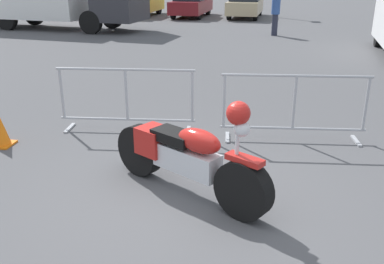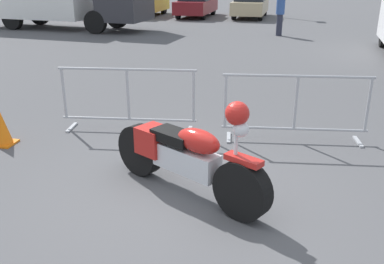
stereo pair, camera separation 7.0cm
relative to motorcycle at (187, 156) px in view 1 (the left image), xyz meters
name	(u,v)px [view 1 (the left image)]	position (x,y,z in m)	size (l,w,h in m)	color
ground_plane	(179,201)	(-0.06, -0.20, -0.50)	(120.00, 120.00, 0.00)	#4C4C4F
motorcycle	(187,156)	(0.00, 0.00, 0.00)	(2.07, 1.39, 1.31)	black
crowd_barrier_near	(127,99)	(-1.35, 1.98, 0.05)	(2.27, 0.62, 1.07)	#9EA0A5
crowd_barrier_far	(294,107)	(1.36, 1.98, 0.05)	(2.27, 0.62, 1.07)	#9EA0A5
parked_car_green	(43,1)	(-12.39, 20.52, 0.23)	(2.00, 4.34, 1.44)	#236B38
parked_car_red	(87,3)	(-9.35, 19.95, 0.22)	(1.98, 4.30, 1.43)	#B21E19
parked_car_yellow	(139,3)	(-6.31, 20.28, 0.23)	(2.01, 4.36, 1.44)	yellow
parked_car_maroon	(191,4)	(-3.27, 20.29, 0.21)	(1.96, 4.26, 1.41)	maroon
parked_car_tan	(245,4)	(-0.23, 20.41, 0.21)	(1.96, 4.26, 1.41)	tan
pedestrian	(276,12)	(1.28, 13.63, 0.42)	(0.40, 0.40, 1.69)	#262838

